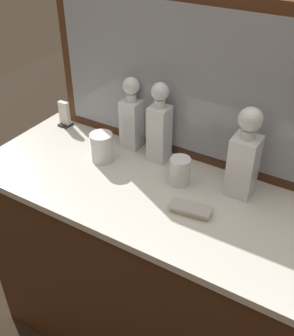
# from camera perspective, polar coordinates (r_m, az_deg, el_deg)

# --- Properties ---
(ground_plane) EXTENTS (6.00, 6.00, 0.00)m
(ground_plane) POSITION_cam_1_polar(r_m,az_deg,el_deg) (2.06, -0.00, -22.39)
(ground_plane) COLOR #2D2319
(dresser) EXTENTS (1.28, 0.53, 0.88)m
(dresser) POSITION_cam_1_polar(r_m,az_deg,el_deg) (1.71, -0.00, -14.40)
(dresser) COLOR #472816
(dresser) RESTS_ON ground_plane
(dresser_mirror) EXTENTS (1.08, 0.03, 0.60)m
(dresser_mirror) POSITION_cam_1_polar(r_m,az_deg,el_deg) (1.45, 5.20, 12.02)
(dresser_mirror) COLOR #472816
(dresser_mirror) RESTS_ON dresser
(crystal_decanter_front) EXTENTS (0.07, 0.07, 0.31)m
(crystal_decanter_front) POSITION_cam_1_polar(r_m,az_deg,el_deg) (1.49, 1.73, 5.42)
(crystal_decanter_front) COLOR white
(crystal_decanter_front) RESTS_ON dresser
(crystal_decanter_right) EXTENTS (0.09, 0.09, 0.32)m
(crystal_decanter_right) POSITION_cam_1_polar(r_m,az_deg,el_deg) (1.35, 13.39, 0.99)
(crystal_decanter_right) COLOR white
(crystal_decanter_right) RESTS_ON dresser
(crystal_decanter_far_right) EXTENTS (0.07, 0.07, 0.29)m
(crystal_decanter_far_right) POSITION_cam_1_polar(r_m,az_deg,el_deg) (1.57, -2.14, 6.74)
(crystal_decanter_far_right) COLOR white
(crystal_decanter_far_right) RESTS_ON dresser
(crystal_tumbler_rear) EXTENTS (0.07, 0.07, 0.10)m
(crystal_tumbler_rear) POSITION_cam_1_polar(r_m,az_deg,el_deg) (1.41, 4.63, -0.56)
(crystal_tumbler_rear) COLOR white
(crystal_tumbler_rear) RESTS_ON dresser
(crystal_tumbler_right) EXTENTS (0.09, 0.09, 0.11)m
(crystal_tumbler_right) POSITION_cam_1_polar(r_m,az_deg,el_deg) (1.53, -6.35, 2.79)
(crystal_tumbler_right) COLOR white
(crystal_tumbler_right) RESTS_ON dresser
(silver_brush_right) EXTENTS (0.14, 0.07, 0.02)m
(silver_brush_right) POSITION_cam_1_polar(r_m,az_deg,el_deg) (1.30, 6.10, -5.76)
(silver_brush_right) COLOR #B7A88C
(silver_brush_right) RESTS_ON dresser
(napkin_holder) EXTENTS (0.05, 0.05, 0.11)m
(napkin_holder) POSITION_cam_1_polar(r_m,az_deg,el_deg) (1.79, -11.45, 7.20)
(napkin_holder) COLOR black
(napkin_holder) RESTS_ON dresser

